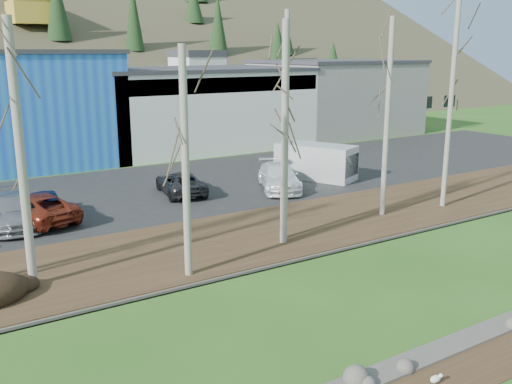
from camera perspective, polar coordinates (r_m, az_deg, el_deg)
near_bank_rocks at (r=16.22m, az=13.77°, el=-16.91°), size 80.00×0.80×0.50m
river at (r=18.89m, az=4.63°, el=-11.86°), size 80.00×8.00×0.90m
far_bank_rocks at (r=22.01m, az=-1.87°, el=-7.97°), size 80.00×0.80×0.46m
far_bank at (r=24.62m, az=-5.70°, el=-5.42°), size 80.00×7.00×0.15m
parking_lot at (r=33.95m, az=-13.76°, el=-0.33°), size 80.00×14.00×0.14m
building_white at (r=50.73m, az=-6.27°, el=8.44°), size 18.36×12.24×6.80m
building_grey at (r=59.53m, az=7.83°, el=9.44°), size 14.28×12.24×7.30m
seagull at (r=15.82m, az=17.55°, el=-17.38°), size 0.38×0.20×0.28m
birch_2 at (r=20.69m, az=-22.46°, el=3.21°), size 0.31×0.31×9.17m
birch_3 at (r=20.34m, az=-7.07°, el=2.75°), size 0.28×0.28×8.30m
birch_4 at (r=24.27m, az=3.01°, el=6.31°), size 0.23×0.23×9.69m
birch_5 at (r=23.74m, az=2.87°, el=5.66°), size 0.29×0.29×9.29m
birch_6 at (r=28.70m, az=12.98°, el=7.11°), size 0.26×0.26×9.64m
birch_7 at (r=31.17m, az=18.90°, el=8.40°), size 0.26×0.26×10.89m
car_2 at (r=29.40m, az=-21.24°, el=-1.50°), size 3.75×5.66×1.45m
car_3 at (r=29.19m, az=-23.12°, el=-1.74°), size 2.50×5.26×1.48m
car_4 at (r=29.92m, az=-20.17°, el=-1.26°), size 1.94×4.02×1.32m
car_5 at (r=33.19m, az=-7.55°, el=0.90°), size 2.93×4.97×1.30m
car_6 at (r=34.01m, az=2.31°, el=1.52°), size 4.20×5.64×1.52m
van_white at (r=37.00m, az=6.29°, el=3.02°), size 4.05×5.49×2.22m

